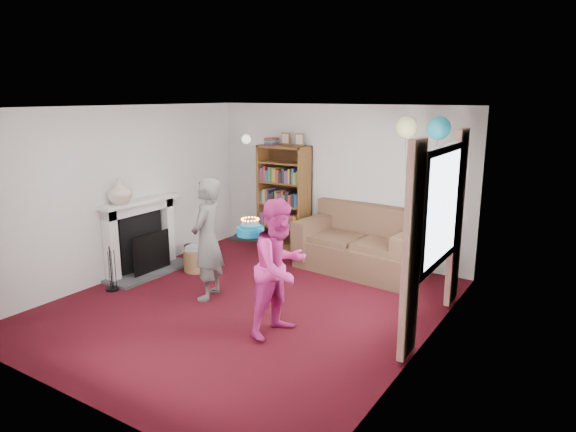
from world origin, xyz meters
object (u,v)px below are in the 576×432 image
Objects in this scene: bookcase at (285,200)px; person_magenta at (280,268)px; birthday_cake at (250,231)px; person_striped at (207,239)px; sofa at (362,247)px.

bookcase is 1.30× the size of person_magenta.
birthday_cake is (1.18, -2.58, 0.19)m from bookcase.
person_striped is 4.14× the size of birthday_cake.
sofa is at bearing 13.71° from person_magenta.
sofa is at bearing 81.03° from birthday_cake.
bookcase is 3.20m from person_magenta.
person_striped is at bearing 85.84° from person_magenta.
person_striped is at bearing -114.57° from sofa.
birthday_cake is at bearing 58.60° from person_striped.
bookcase reaches higher than person_magenta.
bookcase reaches higher than sofa.
sofa is 2.53m from person_magenta.
bookcase is at bearing 42.40° from person_magenta.
sofa is (1.55, -0.23, -0.54)m from bookcase.
sofa is 4.75× the size of birthday_cake.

